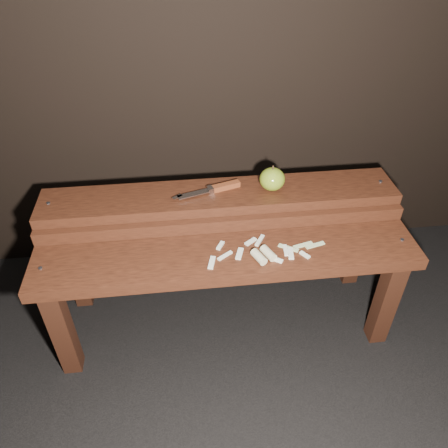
{
  "coord_description": "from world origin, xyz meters",
  "views": [
    {
      "loc": [
        -0.13,
        -1.04,
        1.32
      ],
      "look_at": [
        0.0,
        0.06,
        0.45
      ],
      "focal_mm": 35.0,
      "sensor_mm": 36.0,
      "label": 1
    }
  ],
  "objects": [
    {
      "name": "ground",
      "position": [
        0.0,
        0.0,
        0.0
      ],
      "size": [
        60.0,
        60.0,
        0.0
      ],
      "primitive_type": "plane",
      "color": "black"
    },
    {
      "name": "bench_rear_tier",
      "position": [
        0.0,
        0.17,
        0.41
      ],
      "size": [
        1.2,
        0.21,
        0.5
      ],
      "color": "black",
      "rests_on": "ground"
    },
    {
      "name": "bench_front_tier",
      "position": [
        0.0,
        -0.06,
        0.35
      ],
      "size": [
        1.2,
        0.2,
        0.42
      ],
      "color": "black",
      "rests_on": "ground"
    },
    {
      "name": "apple",
      "position": [
        0.17,
        0.17,
        0.54
      ],
      "size": [
        0.09,
        0.09,
        0.09
      ],
      "color": "olive",
      "rests_on": "bench_rear_tier"
    },
    {
      "name": "apple_scraps",
      "position": [
        0.11,
        -0.07,
        0.43
      ],
      "size": [
        0.38,
        0.14,
        0.03
      ],
      "color": "beige",
      "rests_on": "bench_front_tier"
    },
    {
      "name": "knife",
      "position": [
        -0.01,
        0.18,
        0.51
      ],
      "size": [
        0.23,
        0.09,
        0.02
      ],
      "color": "brown",
      "rests_on": "bench_rear_tier"
    }
  ]
}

